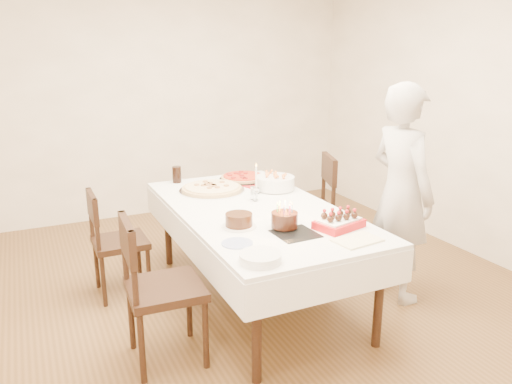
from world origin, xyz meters
name	(u,v)px	position (x,y,z in m)	size (l,w,h in m)	color
floor	(259,297)	(0.00, 0.00, 0.00)	(5.00, 5.00, 0.00)	brown
wall_back	(166,99)	(0.00, 2.50, 1.35)	(4.50, 0.04, 2.70)	white
wall_right	(483,113)	(2.25, 0.00, 1.35)	(0.04, 5.00, 2.70)	white
dining_table	(256,254)	(-0.03, 0.01, 0.38)	(1.14, 2.14, 0.75)	silver
chair_right_savory	(305,208)	(0.72, 0.52, 0.50)	(0.51, 0.51, 0.99)	black
chair_left_savory	(120,242)	(-0.96, 0.56, 0.43)	(0.44, 0.44, 0.87)	black
chair_left_dessert	(165,289)	(-0.87, -0.47, 0.48)	(0.49, 0.49, 0.97)	black
person	(401,194)	(1.01, -0.40, 0.84)	(0.61, 0.40, 1.68)	beige
pizza_white	(212,188)	(-0.16, 0.59, 0.77)	(0.55, 0.55, 0.04)	beige
pizza_pepperoni	(243,177)	(0.23, 0.82, 0.77)	(0.43, 0.43, 0.04)	red
red_placemat	(260,186)	(0.28, 0.57, 0.75)	(0.27, 0.27, 0.01)	#B21E1E
pasta_bowl	(275,183)	(0.34, 0.41, 0.81)	(0.33, 0.33, 0.11)	white
taper_candle	(256,178)	(0.14, 0.36, 0.88)	(0.06, 0.06, 0.26)	white
shaker_pair	(255,195)	(0.05, 0.17, 0.80)	(0.09, 0.09, 0.11)	white
cola_glass	(177,175)	(-0.35, 0.99, 0.82)	(0.08, 0.08, 0.15)	black
layer_cake	(239,220)	(-0.31, -0.32, 0.80)	(0.23, 0.23, 0.10)	#351B0D
cake_board	(295,234)	(-0.03, -0.60, 0.75)	(0.27, 0.27, 0.01)	black
birthday_cake	(285,215)	(-0.04, -0.47, 0.85)	(0.18, 0.18, 0.17)	#35190E
strawberry_box	(339,222)	(0.29, -0.62, 0.79)	(0.32, 0.21, 0.08)	#AD1317
box_lid	(357,241)	(0.26, -0.87, 0.75)	(0.29, 0.19, 0.02)	beige
plate_stack	(260,257)	(-0.42, -0.89, 0.78)	(0.24, 0.24, 0.05)	white
china_plate	(237,243)	(-0.44, -0.59, 0.75)	(0.19, 0.19, 0.01)	white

